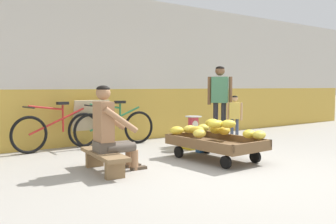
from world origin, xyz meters
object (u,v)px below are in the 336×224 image
at_px(bicycle_near_left, 58,130).
at_px(customer_child, 235,114).
at_px(sign_board, 90,123).
at_px(plastic_crate, 193,140).
at_px(shopping_bag, 202,145).
at_px(customer_adult, 220,95).
at_px(banana_cart, 216,145).
at_px(weighing_scale, 193,124).
at_px(vendor_seated, 110,129).
at_px(bicycle_far_left, 115,127).
at_px(low_bench, 104,157).

bearing_deg(bicycle_near_left, customer_child, -22.58).
bearing_deg(sign_board, plastic_crate, -46.88).
bearing_deg(shopping_bag, bicycle_near_left, 140.33).
bearing_deg(customer_child, bicycle_near_left, 157.42).
bearing_deg(bicycle_near_left, customer_adult, -18.19).
xyz_separation_m(sign_board, shopping_bag, (1.25, -1.82, -0.31)).
distance_m(customer_adult, shopping_bag, 1.46).
bearing_deg(bicycle_near_left, plastic_crate, -31.32).
height_order(banana_cart, sign_board, sign_board).
xyz_separation_m(weighing_scale, customer_child, (1.02, -0.03, 0.13)).
bearing_deg(shopping_bag, vendor_seated, -168.90).
relative_size(weighing_scale, customer_adult, 0.20).
relative_size(sign_board, customer_child, 0.92).
bearing_deg(bicycle_far_left, banana_cart, -73.20).
relative_size(plastic_crate, bicycle_far_left, 0.22).
bearing_deg(customer_adult, bicycle_far_left, 156.90).
relative_size(banana_cart, bicycle_far_left, 0.89).
bearing_deg(customer_adult, bicycle_near_left, 161.81).
xyz_separation_m(weighing_scale, customer_adult, (0.91, 0.28, 0.50)).
height_order(vendor_seated, plastic_crate, vendor_seated).
distance_m(banana_cart, plastic_crate, 1.07).
bearing_deg(sign_board, vendor_seated, -106.81).
bearing_deg(weighing_scale, bicycle_near_left, 148.66).
distance_m(bicycle_far_left, customer_child, 2.33).
height_order(bicycle_far_left, shopping_bag, bicycle_far_left).
bearing_deg(banana_cart, customer_adult, 44.86).
bearing_deg(shopping_bag, weighing_scale, 73.37).
xyz_separation_m(banana_cart, plastic_crate, (0.38, 1.00, -0.09)).
distance_m(vendor_seated, shopping_bag, 2.00).
bearing_deg(sign_board, customer_adult, -27.39).
height_order(plastic_crate, shopping_bag, plastic_crate).
bearing_deg(shopping_bag, low_bench, -169.55).
xyz_separation_m(bicycle_near_left, shopping_bag, (1.95, -1.62, -0.23)).
relative_size(bicycle_far_left, customer_child, 1.75).
xyz_separation_m(banana_cart, low_bench, (-1.74, 0.26, -0.04)).
height_order(plastic_crate, customer_child, customer_child).
distance_m(vendor_seated, sign_board, 2.30).
bearing_deg(sign_board, low_bench, -108.93).
xyz_separation_m(weighing_scale, bicycle_near_left, (-2.06, 1.25, -0.10)).
relative_size(bicycle_near_left, customer_child, 1.75).
height_order(vendor_seated, customer_child, vendor_seated).
height_order(low_bench, vendor_seated, vendor_seated).
bearing_deg(plastic_crate, banana_cart, -110.61).
bearing_deg(weighing_scale, sign_board, 133.10).
height_order(plastic_crate, customer_adult, customer_adult).
relative_size(banana_cart, bicycle_near_left, 0.89).
bearing_deg(plastic_crate, bicycle_far_left, 132.63).
relative_size(bicycle_far_left, customer_adult, 1.09).
relative_size(low_bench, vendor_seated, 0.99).
relative_size(low_bench, shopping_bag, 4.68).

